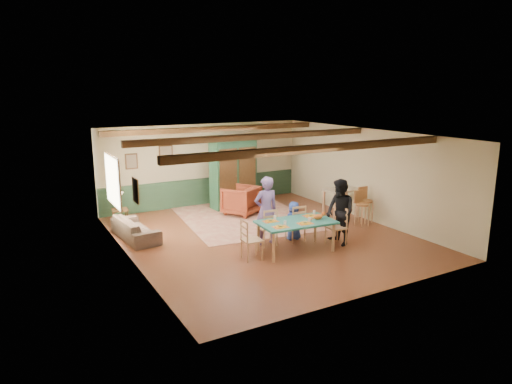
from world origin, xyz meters
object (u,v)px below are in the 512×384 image
dining_chair_far_left (267,227)px  dining_chair_end_left (252,239)px  counter_table (341,203)px  dining_chair_far_right (295,223)px  person_child (294,221)px  cat (318,216)px  armoire (233,173)px  bar_stool_right (366,205)px  end_table (120,218)px  bar_stool_left (362,209)px  armchair (241,200)px  person_woman (340,212)px  dining_table (296,237)px  dining_chair_end_right (336,226)px  table_lamp (119,201)px  person_man (266,211)px  sofa (135,228)px

dining_chair_far_left → dining_chair_end_left: (-0.80, -0.67, 0.00)m
counter_table → dining_chair_far_right: bearing=-155.7°
person_child → cat: person_child is taller
armoire → bar_stool_right: 4.37m
cat → end_table: (-3.74, 4.19, -0.58)m
dining_chair_far_left → bar_stool_right: size_ratio=0.92×
dining_chair_far_left → bar_stool_left: (3.15, 0.06, 0.03)m
dining_chair_far_left → armchair: (0.74, 2.84, -0.03)m
dining_chair_far_right → end_table: 4.97m
person_woman → dining_chair_far_right: bearing=-130.3°
person_child → counter_table: bearing=-153.2°
dining_chair_far_right → armoire: bearing=-87.8°
dining_table → cat: bearing=-14.4°
person_child → bar_stool_right: 2.70m
cat → counter_table: size_ratio=0.33×
dining_chair_far_left → counter_table: size_ratio=0.88×
dining_chair_end_right → counter_table: dining_chair_end_right is taller
armoire → dining_chair_far_right: bearing=-96.4°
cat → bar_stool_right: bearing=28.3°
dining_table → table_lamp: size_ratio=3.74×
table_lamp → bar_stool_left: size_ratio=0.47×
dining_chair_far_right → armchair: bearing=-84.7°
end_table → counter_table: bearing=-20.7°
table_lamp → counter_table: 6.46m
counter_table → bar_stool_left: bar_stool_left is taller
person_child → armoire: 3.79m
dining_chair_end_right → cat: (-0.61, -0.06, 0.37)m
dining_chair_end_left → bar_stool_right: (4.30, 0.94, 0.04)m
person_man → table_lamp: 4.31m
dining_chair_far_left → person_man: 0.40m
cat → bar_stool_left: size_ratio=0.36×
bar_stool_right → person_man: bearing=-176.3°
dining_chair_end_right → counter_table: 2.50m
person_man → bar_stool_left: (3.15, -0.02, -0.36)m
dining_chair_end_left → end_table: (-2.05, 3.97, -0.21)m
dining_chair_far_left → end_table: bearing=-45.1°
cat → person_woman: bearing=8.1°
armoire → bar_stool_left: bearing=-63.5°
dining_chair_end_right → person_woman: size_ratio=0.58×
dining_chair_far_left → counter_table: 3.34m
armoire → dining_chair_far_left: bearing=-108.4°
bar_stool_right → sofa: bearing=164.1°
dining_chair_far_right → person_man: size_ratio=0.55×
dining_chair_far_left → armchair: bearing=-100.5°
counter_table → dining_chair_end_left: bearing=-157.1°
dining_table → dining_chair_far_left: bearing=114.9°
armoire → end_table: bearing=-177.7°
dining_chair_far_left → bar_stool_left: size_ratio=0.94×
sofa → end_table: size_ratio=3.53×
dining_chair_end_right → dining_chair_end_left: bearing=-90.0°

